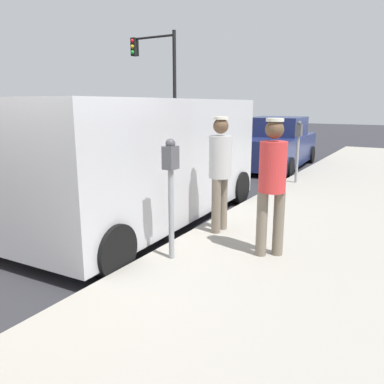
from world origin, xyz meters
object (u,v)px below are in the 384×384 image
object	(u,v)px
parking_meter_far	(298,141)
parked_sedan_ahead	(275,145)
pedestrian_in_red	(272,179)
parked_van	(145,158)
pedestrian_in_gray	(220,167)
traffic_light_corner	(159,71)
parking_meter_near	(171,179)

from	to	relation	value
parking_meter_far	parked_sedan_ahead	world-z (taller)	parking_meter_far
parking_meter_far	pedestrian_in_red	world-z (taller)	pedestrian_in_red
parked_sedan_ahead	parked_van	bearing A→B (deg)	-89.80
pedestrian_in_gray	traffic_light_corner	size ratio (longest dim) A/B	0.33
parking_meter_far	pedestrian_in_gray	size ratio (longest dim) A/B	0.87
parked_sedan_ahead	traffic_light_corner	size ratio (longest dim) A/B	0.87
parking_meter_far	traffic_light_corner	size ratio (longest dim) A/B	0.29
parking_meter_far	pedestrian_in_gray	bearing A→B (deg)	-89.59
parking_meter_near	pedestrian_in_red	world-z (taller)	pedestrian_in_red
pedestrian_in_red	parked_van	distance (m)	2.63
parking_meter_near	pedestrian_in_gray	world-z (taller)	pedestrian_in_gray
parked_van	traffic_light_corner	world-z (taller)	traffic_light_corner
parked_van	parked_sedan_ahead	bearing A→B (deg)	90.20
pedestrian_in_red	parked_sedan_ahead	world-z (taller)	pedestrian_in_red
pedestrian_in_red	traffic_light_corner	world-z (taller)	traffic_light_corner
parking_meter_far	parked_sedan_ahead	distance (m)	3.29
traffic_light_corner	parked_sedan_ahead	bearing A→B (deg)	-22.35
parking_meter_near	traffic_light_corner	world-z (taller)	traffic_light_corner
parking_meter_near	traffic_light_corner	size ratio (longest dim) A/B	0.29
parking_meter_far	traffic_light_corner	world-z (taller)	traffic_light_corner
parking_meter_near	traffic_light_corner	xyz separation A→B (m)	(-8.04, 11.20, 2.34)
traffic_light_corner	parking_meter_near	bearing A→B (deg)	-54.33
parking_meter_near	parked_van	size ratio (longest dim) A/B	0.29
pedestrian_in_gray	traffic_light_corner	bearing A→B (deg)	129.16
parking_meter_near	parked_sedan_ahead	size ratio (longest dim) A/B	0.34
pedestrian_in_red	pedestrian_in_gray	distance (m)	1.14
pedestrian_in_gray	parked_van	size ratio (longest dim) A/B	0.33
parking_meter_far	pedestrian_in_red	xyz separation A→B (m)	(1.03, -4.91, -0.02)
parking_meter_near	parked_sedan_ahead	world-z (taller)	parking_meter_near
pedestrian_in_gray	traffic_light_corner	xyz separation A→B (m)	(-8.07, 9.91, 2.36)
parking_meter_near	pedestrian_in_red	distance (m)	1.27
pedestrian_in_red	parked_sedan_ahead	distance (m)	8.21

